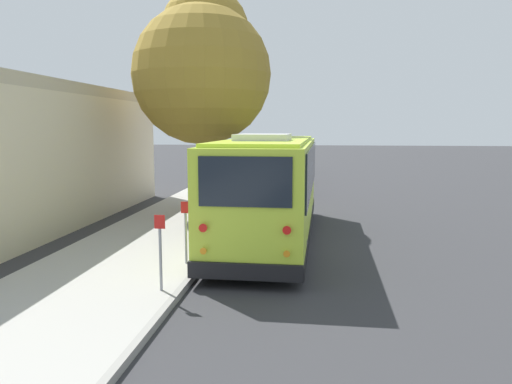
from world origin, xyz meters
TOP-DOWN VIEW (x-y plane):
  - ground_plane at (0.00, 0.00)m, footprint 160.00×160.00m
  - sidewalk_slab at (0.00, 3.93)m, footprint 80.00×4.04m
  - curb_strip at (0.00, 1.84)m, footprint 80.00×0.14m
  - shuttle_bus at (0.95, 0.43)m, footprint 9.93×2.74m
  - parked_sedan_blue at (11.81, 0.78)m, footprint 4.62×1.99m
  - parked_sedan_maroon at (17.50, 0.87)m, footprint 4.55×1.81m
  - parked_sedan_black at (24.28, 0.83)m, footprint 4.47×1.90m
  - street_tree at (5.28, 3.44)m, footprint 5.35×5.35m
  - sign_post_near at (-4.48, 2.19)m, footprint 0.06×0.22m
  - sign_post_far at (-2.43, 2.19)m, footprint 0.06×0.22m

SIDE VIEW (x-z plane):
  - ground_plane at x=0.00m, z-range 0.00..0.00m
  - sidewalk_slab at x=0.00m, z-range 0.00..0.15m
  - curb_strip at x=0.00m, z-range 0.00..0.15m
  - parked_sedan_blue at x=11.81m, z-range -0.05..1.24m
  - parked_sedan_black at x=24.28m, z-range -0.05..1.27m
  - parked_sedan_maroon at x=17.50m, z-range -0.04..1.29m
  - sign_post_far at x=-2.43m, z-range 0.17..1.71m
  - sign_post_near at x=-4.48m, z-range 0.17..1.74m
  - shuttle_bus at x=0.95m, z-range 0.11..3.40m
  - street_tree at x=5.28m, z-range 1.44..10.22m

